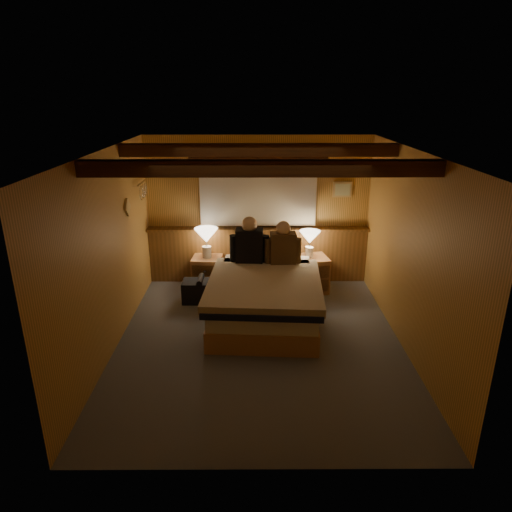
{
  "coord_description": "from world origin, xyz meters",
  "views": [
    {
      "loc": [
        -0.07,
        -5.12,
        3.02
      ],
      "look_at": [
        -0.04,
        0.4,
        1.03
      ],
      "focal_mm": 32.0,
      "sensor_mm": 36.0,
      "label": 1
    }
  ],
  "objects_px": {
    "nightstand_right": "(310,274)",
    "duffel_bag": "(201,291)",
    "lamp_left": "(206,237)",
    "bed": "(265,299)",
    "person_right": "(283,246)",
    "person_left": "(249,243)",
    "nightstand_left": "(207,272)",
    "lamp_right": "(310,239)"
  },
  "relations": [
    {
      "from": "person_left",
      "to": "person_right",
      "type": "bearing_deg",
      "value": -3.59
    },
    {
      "from": "lamp_left",
      "to": "lamp_right",
      "type": "distance_m",
      "value": 1.63
    },
    {
      "from": "bed",
      "to": "nightstand_right",
      "type": "xyz_separation_m",
      "value": [
        0.75,
        1.03,
        -0.05
      ]
    },
    {
      "from": "lamp_right",
      "to": "person_right",
      "type": "xyz_separation_m",
      "value": [
        -0.45,
        -0.47,
        0.04
      ]
    },
    {
      "from": "person_left",
      "to": "lamp_left",
      "type": "bearing_deg",
      "value": 144.95
    },
    {
      "from": "person_right",
      "to": "nightstand_right",
      "type": "bearing_deg",
      "value": 39.71
    },
    {
      "from": "lamp_right",
      "to": "duffel_bag",
      "type": "relative_size",
      "value": 0.77
    },
    {
      "from": "lamp_right",
      "to": "person_left",
      "type": "relative_size",
      "value": 0.6
    },
    {
      "from": "nightstand_right",
      "to": "bed",
      "type": "bearing_deg",
      "value": -136.47
    },
    {
      "from": "bed",
      "to": "nightstand_right",
      "type": "relative_size",
      "value": 3.36
    },
    {
      "from": "nightstand_left",
      "to": "duffel_bag",
      "type": "bearing_deg",
      "value": -91.0
    },
    {
      "from": "lamp_right",
      "to": "nightstand_right",
      "type": "bearing_deg",
      "value": -40.74
    },
    {
      "from": "bed",
      "to": "person_right",
      "type": "bearing_deg",
      "value": 68.53
    },
    {
      "from": "person_left",
      "to": "duffel_bag",
      "type": "distance_m",
      "value": 1.06
    },
    {
      "from": "nightstand_right",
      "to": "lamp_left",
      "type": "relative_size",
      "value": 1.22
    },
    {
      "from": "bed",
      "to": "lamp_right",
      "type": "bearing_deg",
      "value": 59.31
    },
    {
      "from": "nightstand_left",
      "to": "person_right",
      "type": "height_order",
      "value": "person_right"
    },
    {
      "from": "bed",
      "to": "nightstand_left",
      "type": "height_order",
      "value": "bed"
    },
    {
      "from": "person_left",
      "to": "bed",
      "type": "bearing_deg",
      "value": -68.74
    },
    {
      "from": "nightstand_right",
      "to": "lamp_right",
      "type": "relative_size",
      "value": 1.41
    },
    {
      "from": "bed",
      "to": "duffel_bag",
      "type": "height_order",
      "value": "bed"
    },
    {
      "from": "person_right",
      "to": "duffel_bag",
      "type": "relative_size",
      "value": 1.18
    },
    {
      "from": "person_right",
      "to": "person_left",
      "type": "bearing_deg",
      "value": 169.95
    },
    {
      "from": "nightstand_right",
      "to": "person_right",
      "type": "xyz_separation_m",
      "value": [
        -0.47,
        -0.44,
        0.62
      ]
    },
    {
      "from": "lamp_right",
      "to": "duffel_bag",
      "type": "height_order",
      "value": "lamp_right"
    },
    {
      "from": "nightstand_left",
      "to": "person_right",
      "type": "bearing_deg",
      "value": -23.04
    },
    {
      "from": "bed",
      "to": "person_right",
      "type": "height_order",
      "value": "person_right"
    },
    {
      "from": "nightstand_right",
      "to": "duffel_bag",
      "type": "bearing_deg",
      "value": -177.75
    },
    {
      "from": "bed",
      "to": "person_right",
      "type": "xyz_separation_m",
      "value": [
        0.28,
        0.59,
        0.57
      ]
    },
    {
      "from": "nightstand_right",
      "to": "person_left",
      "type": "bearing_deg",
      "value": -168.69
    },
    {
      "from": "person_left",
      "to": "nightstand_left",
      "type": "bearing_deg",
      "value": 144.84
    },
    {
      "from": "nightstand_right",
      "to": "lamp_right",
      "type": "bearing_deg",
      "value": 128.83
    },
    {
      "from": "nightstand_right",
      "to": "duffel_bag",
      "type": "relative_size",
      "value": 1.08
    },
    {
      "from": "person_right",
      "to": "duffel_bag",
      "type": "height_order",
      "value": "person_right"
    },
    {
      "from": "lamp_left",
      "to": "person_right",
      "type": "distance_m",
      "value": 1.32
    },
    {
      "from": "bed",
      "to": "lamp_left",
      "type": "bearing_deg",
      "value": 130.78
    },
    {
      "from": "bed",
      "to": "nightstand_right",
      "type": "height_order",
      "value": "bed"
    },
    {
      "from": "bed",
      "to": "person_right",
      "type": "relative_size",
      "value": 3.05
    },
    {
      "from": "bed",
      "to": "duffel_bag",
      "type": "distance_m",
      "value": 1.16
    },
    {
      "from": "person_right",
      "to": "duffel_bag",
      "type": "xyz_separation_m",
      "value": [
        -1.23,
        0.06,
        -0.74
      ]
    },
    {
      "from": "nightstand_left",
      "to": "lamp_right",
      "type": "distance_m",
      "value": 1.74
    },
    {
      "from": "lamp_right",
      "to": "person_left",
      "type": "bearing_deg",
      "value": -156.39
    }
  ]
}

